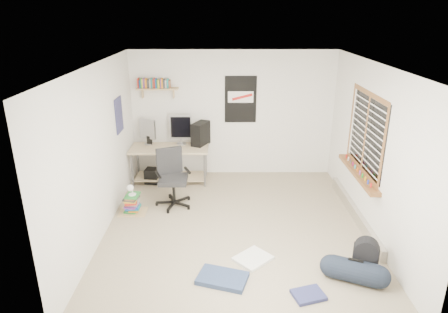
{
  "coord_description": "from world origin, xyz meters",
  "views": [
    {
      "loc": [
        -0.2,
        -5.47,
        3.2
      ],
      "look_at": [
        -0.18,
        0.11,
        1.14
      ],
      "focal_mm": 32.0,
      "sensor_mm": 36.0,
      "label": 1
    }
  ],
  "objects_px": {
    "desk": "(170,164)",
    "office_chair": "(173,179)",
    "duffel_bag": "(354,272)",
    "backpack": "(365,262)",
    "book_stack": "(132,204)"
  },
  "relations": [
    {
      "from": "desk",
      "to": "office_chair",
      "type": "relative_size",
      "value": 1.5
    },
    {
      "from": "desk",
      "to": "duffel_bag",
      "type": "relative_size",
      "value": 2.6
    },
    {
      "from": "backpack",
      "to": "book_stack",
      "type": "relative_size",
      "value": 0.88
    },
    {
      "from": "desk",
      "to": "office_chair",
      "type": "xyz_separation_m",
      "value": [
        0.19,
        -1.04,
        0.12
      ]
    },
    {
      "from": "office_chair",
      "to": "duffel_bag",
      "type": "distance_m",
      "value": 3.26
    },
    {
      "from": "desk",
      "to": "book_stack",
      "type": "bearing_deg",
      "value": -120.49
    },
    {
      "from": "backpack",
      "to": "office_chair",
      "type": "bearing_deg",
      "value": 164.11
    },
    {
      "from": "desk",
      "to": "book_stack",
      "type": "xyz_separation_m",
      "value": [
        -0.48,
        -1.31,
        -0.21
      ]
    },
    {
      "from": "book_stack",
      "to": "backpack",
      "type": "bearing_deg",
      "value": -27.17
    },
    {
      "from": "desk",
      "to": "backpack",
      "type": "height_order",
      "value": "desk"
    },
    {
      "from": "desk",
      "to": "duffel_bag",
      "type": "xyz_separation_m",
      "value": [
        2.67,
        -3.13,
        -0.22
      ]
    },
    {
      "from": "office_chair",
      "to": "book_stack",
      "type": "height_order",
      "value": "office_chair"
    },
    {
      "from": "backpack",
      "to": "duffel_bag",
      "type": "distance_m",
      "value": 0.21
    },
    {
      "from": "duffel_bag",
      "to": "book_stack",
      "type": "xyz_separation_m",
      "value": [
        -3.15,
        1.82,
        0.01
      ]
    },
    {
      "from": "desk",
      "to": "backpack",
      "type": "relative_size",
      "value": 3.58
    }
  ]
}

